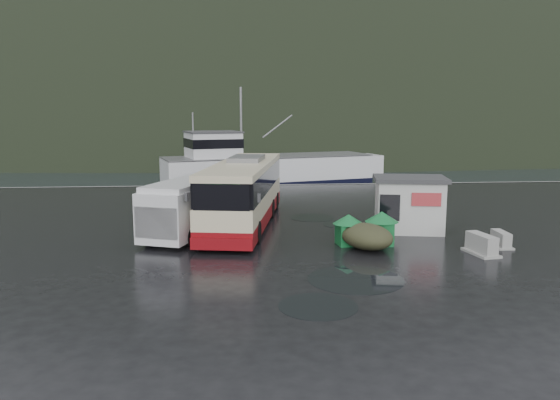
{
  "coord_description": "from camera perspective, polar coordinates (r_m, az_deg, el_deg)",
  "views": [
    {
      "loc": [
        -2.63,
        -25.38,
        6.14
      ],
      "look_at": [
        -0.36,
        1.69,
        1.7
      ],
      "focal_mm": 35.0,
      "sensor_mm": 36.0,
      "label": 1
    }
  ],
  "objects": [
    {
      "name": "jersey_barrier_a",
      "position": [
        27.01,
        10.18,
        -4.0
      ],
      "size": [
        1.38,
        1.9,
        0.85
      ],
      "primitive_type": null,
      "rotation": [
        0.0,
        0.0,
        -0.34
      ],
      "color": "#999993",
      "rests_on": "ground"
    },
    {
      "name": "coach_bus",
      "position": [
        29.98,
        -3.73,
        -2.55
      ],
      "size": [
        5.4,
        13.36,
        3.68
      ],
      "primitive_type": null,
      "rotation": [
        0.0,
        0.0,
        -0.17
      ],
      "color": "beige",
      "rests_on": "ground"
    },
    {
      "name": "jersey_barrier_b",
      "position": [
        27.03,
        22.04,
        -4.54
      ],
      "size": [
        0.78,
        1.46,
        0.71
      ],
      "primitive_type": null,
      "rotation": [
        0.0,
        0.0,
        -0.05
      ],
      "color": "#999993",
      "rests_on": "ground"
    },
    {
      "name": "dome_tent",
      "position": [
        25.04,
        8.99,
        -5.02
      ],
      "size": [
        2.94,
        3.42,
        1.13
      ],
      "primitive_type": null,
      "rotation": [
        0.0,
        0.0,
        0.36
      ],
      "color": "#373822",
      "rests_on": "ground"
    },
    {
      "name": "white_van",
      "position": [
        27.71,
        -9.56,
        -3.65
      ],
      "size": [
        4.46,
        7.06,
        2.8
      ],
      "primitive_type": null,
      "rotation": [
        0.0,
        0.0,
        -0.35
      ],
      "color": "silver",
      "rests_on": "ground"
    },
    {
      "name": "jersey_barrier_c",
      "position": [
        25.34,
        20.24,
        -5.32
      ],
      "size": [
        1.16,
        1.89,
        0.88
      ],
      "primitive_type": null,
      "rotation": [
        0.0,
        0.0,
        0.17
      ],
      "color": "#999993",
      "rests_on": "ground"
    },
    {
      "name": "ticket_kiosk",
      "position": [
        29.06,
        13.23,
        -3.17
      ],
      "size": [
        4.06,
        3.36,
        2.83
      ],
      "primitive_type": null,
      "rotation": [
        0.0,
        0.0,
        -0.19
      ],
      "color": "beige",
      "rests_on": "ground"
    },
    {
      "name": "waste_bin_left",
      "position": [
        25.61,
        7.12,
        -4.66
      ],
      "size": [
        1.14,
        1.14,
        1.44
      ],
      "primitive_type": null,
      "rotation": [
        0.0,
        0.0,
        0.11
      ],
      "color": "#126A30",
      "rests_on": "ground"
    },
    {
      "name": "puddles",
      "position": [
        23.88,
        5.75,
        -5.65
      ],
      "size": [
        5.74,
        17.07,
        0.01
      ],
      "color": "black",
      "rests_on": "ground"
    },
    {
      "name": "ground",
      "position": [
        26.24,
        1.09,
        -4.25
      ],
      "size": [
        160.0,
        160.0,
        0.0
      ],
      "primitive_type": "plane",
      "color": "black",
      "rests_on": "ground"
    },
    {
      "name": "harbor_water",
      "position": [
        135.54,
        -3.7,
        6.66
      ],
      "size": [
        300.0,
        180.0,
        0.02
      ],
      "primitive_type": "cube",
      "color": "black",
      "rests_on": "ground"
    },
    {
      "name": "fishing_trawler",
      "position": [
        54.01,
        -1.19,
        2.75
      ],
      "size": [
        24.78,
        11.99,
        9.7
      ],
      "primitive_type": null,
      "rotation": [
        0.0,
        0.0,
        0.29
      ],
      "color": "silver",
      "rests_on": "ground"
    },
    {
      "name": "waste_bin_right",
      "position": [
        25.95,
        10.5,
        -4.56
      ],
      "size": [
        1.26,
        1.26,
        1.55
      ],
      "primitive_type": null,
      "rotation": [
        0.0,
        0.0,
        -0.15
      ],
      "color": "#126A30",
      "rests_on": "ground"
    },
    {
      "name": "headland",
      "position": [
        275.73,
        -2.18,
        8.0
      ],
      "size": [
        780.0,
        540.0,
        570.0
      ],
      "primitive_type": "ellipsoid",
      "color": "black",
      "rests_on": "ground"
    },
    {
      "name": "quay_edge",
      "position": [
        45.86,
        -1.46,
        1.58
      ],
      "size": [
        160.0,
        0.6,
        1.5
      ],
      "primitive_type": "cube",
      "color": "#999993",
      "rests_on": "ground"
    }
  ]
}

